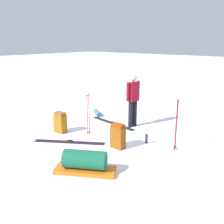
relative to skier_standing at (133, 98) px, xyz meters
name	(u,v)px	position (x,y,z in m)	size (l,w,h in m)	color
ground_plane	(112,135)	(1.01, -0.02, -0.95)	(80.00, 80.00, 0.00)	white
skier_standing	(133,98)	(0.00, 0.00, 0.00)	(0.57, 0.26, 1.70)	black
ski_pair_near	(112,123)	(0.20, -0.69, -0.94)	(0.44, 1.96, 0.05)	black
ski_pair_far	(69,142)	(2.24, -0.53, -0.94)	(1.20, 1.75, 0.05)	black
backpack_large_dark	(118,136)	(1.66, 0.72, -0.63)	(0.23, 0.36, 0.66)	brown
backpack_bright	(60,122)	(1.86, -1.35, -0.64)	(0.24, 0.38, 0.64)	#8D5511
ski_poles_planted_near	(177,122)	(0.80, 1.91, -0.22)	(0.19, 0.11, 1.32)	maroon
ski_poles_planted_far	(88,112)	(1.43, -0.58, -0.28)	(0.18, 0.10, 1.21)	maroon
gear_sled	(85,162)	(3.11, 0.98, -0.73)	(1.04, 1.35, 0.49)	orange
sleeping_mat_rolled	(97,113)	(-0.21, -1.75, -0.86)	(0.18, 0.18, 0.55)	#37688B
thermos_bottle	(146,139)	(0.92, 1.13, -0.82)	(0.07, 0.07, 0.26)	black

